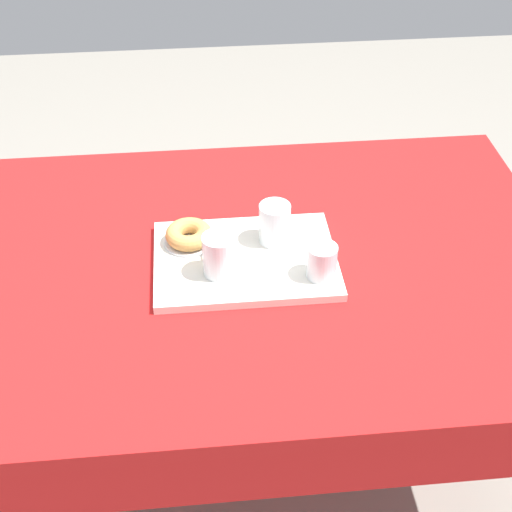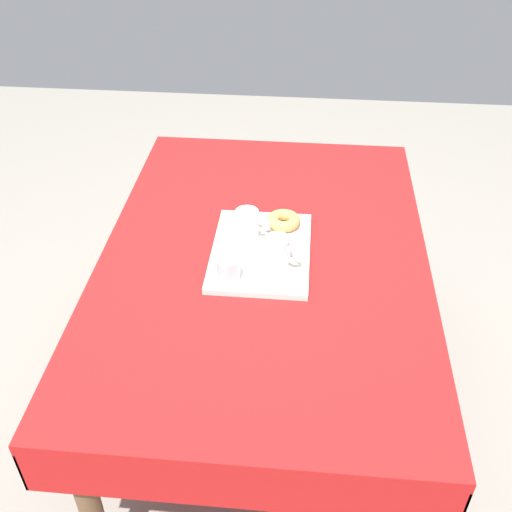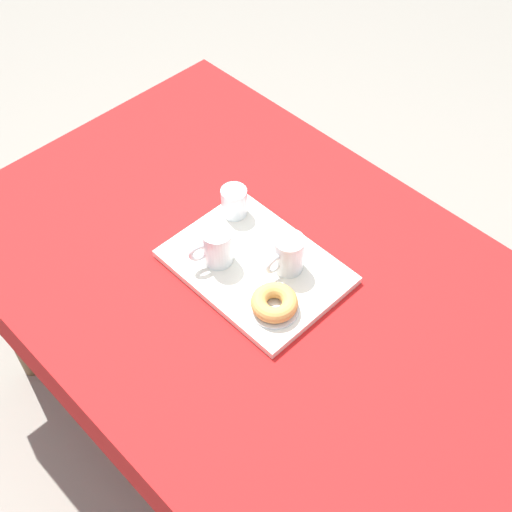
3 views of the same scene
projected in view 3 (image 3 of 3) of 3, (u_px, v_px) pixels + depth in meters
The scene contains 8 objects.
ground_plane at pixel (255, 417), 2.22m from camera, with size 6.00×6.00×0.00m, color gray.
dining_table at pixel (255, 294), 1.70m from camera, with size 1.52×1.02×0.76m.
serving_tray at pixel (255, 267), 1.64m from camera, with size 0.42×0.31×0.02m, color silver.
tea_mug_left at pixel (217, 247), 1.61m from camera, with size 0.07×0.11×0.10m.
tea_mug_right at pixel (288, 255), 1.59m from camera, with size 0.07×0.11×0.10m.
water_glass_near at pixel (234, 203), 1.72m from camera, with size 0.07×0.07×0.08m.
donut_plate_left at pixel (274, 308), 1.54m from camera, with size 0.11×0.11×0.01m, color silver.
sugar_donut_left at pixel (274, 303), 1.53m from camera, with size 0.11×0.11×0.04m, color tan.
Camera 3 is at (0.73, -0.71, 2.04)m, focal length 47.32 mm.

